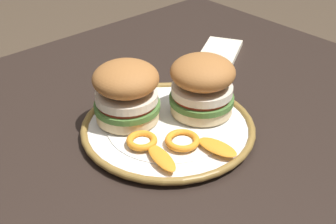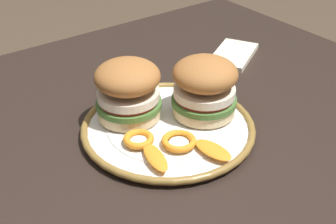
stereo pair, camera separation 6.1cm
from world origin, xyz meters
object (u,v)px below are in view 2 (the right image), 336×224
object	(u,v)px
dining_table	(158,208)
dinner_plate	(168,127)
sandwich_half_left	(128,89)
sandwich_half_right	(205,86)

from	to	relation	value
dining_table	dinner_plate	bearing A→B (deg)	-138.12
dinner_plate	sandwich_half_left	distance (m)	0.09
dining_table	sandwich_half_left	xyz separation A→B (m)	(-0.02, -0.12, 0.16)
sandwich_half_left	sandwich_half_right	size ratio (longest dim) A/B	1.10
sandwich_half_left	dining_table	bearing A→B (deg)	78.04
dinner_plate	sandwich_half_right	bearing A→B (deg)	173.36
dining_table	sandwich_half_left	bearing A→B (deg)	-101.96
sandwich_half_right	dinner_plate	bearing A→B (deg)	-6.64
sandwich_half_left	sandwich_half_right	xyz separation A→B (m)	(-0.11, 0.07, 0.00)
dinner_plate	dining_table	bearing A→B (deg)	41.88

